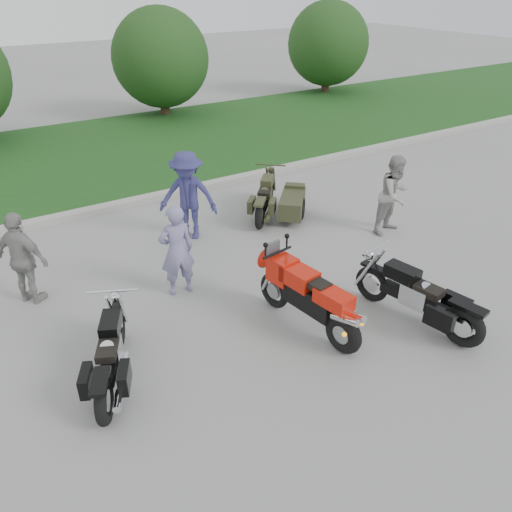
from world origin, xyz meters
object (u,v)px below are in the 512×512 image
sportbike_red (310,297)px  person_back (23,259)px  cruiser_left (111,359)px  cruiser_sidecar (281,202)px  person_grey (395,195)px  person_denim (188,196)px  cruiser_right (421,300)px  person_stripe (177,251)px

sportbike_red → person_back: bearing=130.1°
sportbike_red → cruiser_left: 3.08m
sportbike_red → person_back: 4.81m
cruiser_left → sportbike_red: bearing=16.5°
cruiser_left → person_back: bearing=127.0°
cruiser_sidecar → person_grey: size_ratio=1.12×
sportbike_red → person_denim: (-0.23, 3.90, 0.35)m
person_grey → person_back: (-7.26, 1.33, -0.02)m
cruiser_right → person_back: bearing=131.1°
person_denim → person_back: person_denim is taller
cruiser_sidecar → person_back: person_back is taller
cruiser_right → person_grey: person_grey is taller
cruiser_sidecar → person_stripe: size_ratio=1.15×
cruiser_sidecar → person_denim: size_ratio=1.01×
sportbike_red → cruiser_sidecar: size_ratio=1.13×
sportbike_red → cruiser_left: bearing=162.7°
person_stripe → person_grey: 4.97m
cruiser_right → person_stripe: 4.13m
cruiser_sidecar → person_denim: (-2.23, 0.20, 0.57)m
person_stripe → person_grey: size_ratio=0.98×
cruiser_left → person_denim: size_ratio=1.05×
sportbike_red → person_back: (-3.61, 3.17, 0.23)m
sportbike_red → person_back: person_back is taller
person_stripe → sportbike_red: bearing=128.2°
person_stripe → person_grey: bearing=-176.9°
sportbike_red → cruiser_right: bearing=-36.2°
person_denim → cruiser_sidecar: bearing=33.8°
person_stripe → cruiser_right: bearing=140.9°
person_stripe → person_back: 2.55m
cruiser_sidecar → person_stripe: person_stripe is taller
sportbike_red → cruiser_left: sportbike_red is taller
cruiser_right → cruiser_sidecar: (0.39, 4.55, -0.08)m
person_denim → person_back: size_ratio=1.14×
cruiser_right → person_stripe: person_stripe is taller
cruiser_right → cruiser_sidecar: bearing=73.8°
sportbike_red → person_stripe: bearing=113.9°
person_stripe → person_denim: person_denim is taller
cruiser_sidecar → person_back: (-5.60, -0.54, 0.46)m
cruiser_left → person_stripe: (1.73, 1.60, 0.42)m
person_stripe → person_back: size_ratio=1.00×
cruiser_sidecar → cruiser_right: bearing=-53.0°
cruiser_right → person_stripe: size_ratio=1.37×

